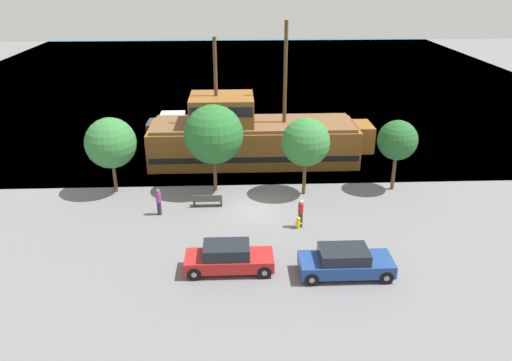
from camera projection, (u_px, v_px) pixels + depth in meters
ground_plane at (256, 210)px, 32.00m from camera, size 160.00×160.00×0.00m
water_surface at (243, 74)px, 72.38m from camera, size 80.00×80.00×0.00m
pirate_ship at (251, 137)px, 39.37m from camera, size 17.46×5.19×10.83m
moored_boat_dockside at (177, 125)px, 46.71m from camera, size 5.57×2.56×1.84m
parked_car_curb_front at (228, 258)px, 25.33m from camera, size 4.49×1.78×1.54m
parked_car_curb_mid at (345, 262)px, 25.00m from camera, size 4.68×1.95×1.49m
fire_hydrant at (298, 222)px, 29.61m from camera, size 0.42×0.25×0.76m
bench_promenade_east at (208, 200)px, 32.29m from camera, size 1.88×0.45×0.85m
pedestrian_walking_near at (159, 202)px, 31.08m from camera, size 0.32×0.32×1.75m
pedestrian_walking_far at (301, 213)px, 29.59m from camera, size 0.32×0.32×1.79m
tree_row_east at (111, 143)px, 33.26m from camera, size 3.41×3.41×5.25m
tree_row_mideast at (214, 135)px, 33.26m from camera, size 3.99×3.99×6.06m
tree_row_midwest at (306, 142)px, 32.85m from camera, size 3.22×3.22×5.35m
tree_row_west at (397, 140)px, 33.60m from camera, size 2.70×2.70×4.96m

